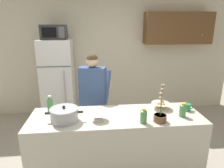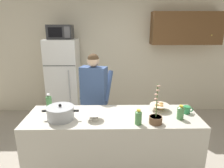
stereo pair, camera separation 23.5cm
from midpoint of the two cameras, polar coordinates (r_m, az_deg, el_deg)
name	(u,v)px [view 1 (the left image)]	position (r m, az deg, el deg)	size (l,w,h in m)	color
back_wall_unit	(115,53)	(4.59, -0.59, 8.91)	(6.00, 0.48, 2.60)	beige
kitchen_island	(116,147)	(2.75, -1.37, -17.72)	(2.16, 0.68, 0.92)	beige
refrigerator	(58,81)	(4.36, -16.68, 0.68)	(0.64, 0.68, 1.74)	white
microwave	(54,32)	(4.18, -17.90, 14.00)	(0.48, 0.37, 0.28)	#2D2D30
person_near_pot	(93,92)	(3.18, -7.53, -2.28)	(0.57, 0.51, 1.60)	black
cooking_pot	(64,115)	(2.45, -16.26, -8.50)	(0.44, 0.33, 0.20)	#ADAFB5
coffee_mug	(187,107)	(2.78, 18.56, -6.38)	(0.13, 0.09, 0.10)	#2D8C4C
bread_bowl	(161,105)	(2.75, 11.42, -6.00)	(0.25, 0.25, 0.10)	beige
empty_bowl	(98,117)	(2.40, -6.76, -9.32)	(0.20, 0.20, 0.08)	white
bottle_near_edge	(144,116)	(2.32, 6.16, -9.17)	(0.08, 0.08, 0.18)	#4C8C4C
bottle_mid_counter	(50,104)	(2.73, -19.75, -5.54)	(0.07, 0.07, 0.23)	#4C8C4C
bottle_far_corner	(183,110)	(2.58, 17.19, -7.17)	(0.08, 0.08, 0.18)	#4C8C4C
potted_orchid	(160,116)	(2.39, 10.90, -9.09)	(0.15, 0.15, 0.47)	brown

